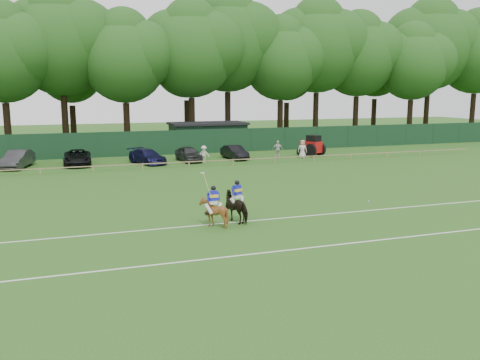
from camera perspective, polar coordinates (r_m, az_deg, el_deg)
name	(u,v)px	position (r m, az deg, el deg)	size (l,w,h in m)	color
ground	(250,216)	(26.89, 1.08, -4.06)	(160.00, 160.00, 0.00)	#1E4C14
horse_dark	(237,207)	(25.56, -0.32, -3.02)	(0.84, 1.84, 1.55)	black
horse_chestnut	(214,212)	(24.69, -2.98, -3.65)	(1.15, 1.29, 1.43)	brown
sedan_grey	(18,159)	(47.26, -23.69, 2.17)	(1.61, 4.61, 1.52)	#303033
suv_black	(77,158)	(46.99, -17.79, 2.41)	(2.29, 4.96, 1.38)	black
sedan_navy	(147,156)	(46.56, -10.38, 2.62)	(1.85, 4.54, 1.32)	#12123A
hatch_grey	(189,154)	(47.53, -5.79, 2.94)	(1.66, 4.12, 1.40)	#2E2E30
estate_black	(235,152)	(48.87, -0.62, 3.13)	(1.39, 3.99, 1.31)	black
spectator_left	(204,154)	(46.61, -4.08, 2.91)	(1.00, 0.58, 1.55)	silver
spectator_mid	(278,149)	(49.35, 4.24, 3.44)	(1.04, 0.43, 1.77)	beige
spectator_right	(302,149)	(49.79, 7.02, 3.45)	(0.87, 0.57, 1.78)	beige
rider_dark	(237,193)	(25.40, -0.30, -1.46)	(0.89, 0.59, 1.41)	silver
rider_chestnut	(213,199)	(24.53, -2.99, -2.11)	(0.94, 0.58, 2.05)	silver
polo_ball	(369,201)	(31.12, 14.24, -2.34)	(0.09, 0.09, 0.09)	silver
pitch_lines	(275,233)	(23.75, 3.99, -5.98)	(60.00, 5.10, 0.01)	silver
pitch_rail	(178,162)	(43.85, -7.02, 1.98)	(62.10, 0.10, 0.50)	#997F5B
perimeter_fence	(159,143)	(52.53, -9.10, 4.14)	(92.08, 0.08, 2.50)	#14351E
utility_shed	(208,136)	(56.73, -3.64, 4.97)	(8.40, 4.40, 3.04)	#14331E
tree_row	(164,146)	(60.85, -8.52, 3.77)	(96.00, 12.00, 21.00)	#26561C
tractor	(312,146)	(51.82, 8.07, 3.80)	(2.50, 2.94, 2.09)	#B11110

